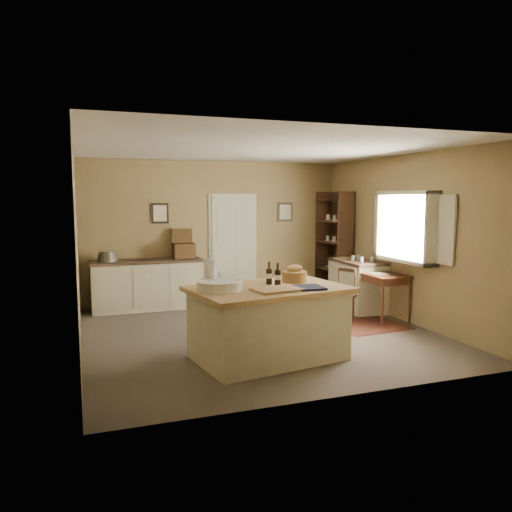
{
  "coord_description": "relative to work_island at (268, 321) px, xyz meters",
  "views": [
    {
      "loc": [
        -2.47,
        -6.79,
        2.0
      ],
      "look_at": [
        -0.02,
        0.1,
        1.15
      ],
      "focal_mm": 35.0,
      "sensor_mm": 36.0,
      "label": 1
    }
  ],
  "objects": [
    {
      "name": "ground",
      "position": [
        0.3,
        1.12,
        -0.48
      ],
      "size": [
        5.0,
        5.0,
        0.0
      ],
      "primitive_type": "plane",
      "color": "#62544B",
      "rests_on": "ground"
    },
    {
      "name": "wall_back",
      "position": [
        0.3,
        3.62,
        0.87
      ],
      "size": [
        5.0,
        0.1,
        2.7
      ],
      "primitive_type": "cube",
      "color": "olive",
      "rests_on": "ground"
    },
    {
      "name": "wall_front",
      "position": [
        0.3,
        -1.38,
        0.87
      ],
      "size": [
        5.0,
        0.1,
        2.7
      ],
      "primitive_type": "cube",
      "color": "olive",
      "rests_on": "ground"
    },
    {
      "name": "wall_left",
      "position": [
        -2.2,
        1.12,
        0.87
      ],
      "size": [
        0.1,
        5.0,
        2.7
      ],
      "primitive_type": "cube",
      "color": "olive",
      "rests_on": "ground"
    },
    {
      "name": "wall_right",
      "position": [
        2.8,
        1.12,
        0.87
      ],
      "size": [
        0.1,
        5.0,
        2.7
      ],
      "primitive_type": "cube",
      "color": "olive",
      "rests_on": "ground"
    },
    {
      "name": "ceiling",
      "position": [
        0.3,
        1.12,
        2.22
      ],
      "size": [
        5.0,
        5.0,
        0.0
      ],
      "primitive_type": "plane",
      "color": "silver",
      "rests_on": "wall_back"
    },
    {
      "name": "door",
      "position": [
        0.65,
        3.59,
        0.57
      ],
      "size": [
        0.97,
        0.06,
        2.11
      ],
      "primitive_type": "cube",
      "color": "#B8BBA1",
      "rests_on": "ground"
    },
    {
      "name": "framed_prints",
      "position": [
        0.5,
        3.6,
        1.24
      ],
      "size": [
        2.82,
        0.02,
        0.38
      ],
      "color": "black",
      "rests_on": "ground"
    },
    {
      "name": "window",
      "position": [
        2.72,
        0.92,
        1.07
      ],
      "size": [
        0.25,
        1.99,
        1.12
      ],
      "color": "beige",
      "rests_on": "ground"
    },
    {
      "name": "work_island",
      "position": [
        0.0,
        0.0,
        0.0
      ],
      "size": [
        2.05,
        1.51,
        1.2
      ],
      "rotation": [
        0.0,
        0.0,
        0.16
      ],
      "color": "beige",
      "rests_on": "ground"
    },
    {
      "name": "sideboard",
      "position": [
        -1.04,
        3.32,
        -0.0
      ],
      "size": [
        1.97,
        0.56,
        1.18
      ],
      "color": "beige",
      "rests_on": "ground"
    },
    {
      "name": "rug",
      "position": [
        2.05,
        1.31,
        -0.48
      ],
      "size": [
        1.22,
        1.68,
        0.01
      ],
      "primitive_type": "cube",
      "rotation": [
        0.0,
        0.0,
        0.08
      ],
      "color": "#4B2116",
      "rests_on": "ground"
    },
    {
      "name": "writing_desk",
      "position": [
        2.5,
        1.31,
        0.19
      ],
      "size": [
        0.58,
        0.96,
        0.82
      ],
      "color": "#33190F",
      "rests_on": "ground"
    },
    {
      "name": "desk_chair",
      "position": [
        1.8,
        1.4,
        -0.06
      ],
      "size": [
        0.52,
        0.52,
        0.84
      ],
      "primitive_type": null,
      "rotation": [
        0.0,
        0.0,
        0.42
      ],
      "color": "black",
      "rests_on": "ground"
    },
    {
      "name": "right_cabinet",
      "position": [
        2.5,
        2.02,
        -0.02
      ],
      "size": [
        0.63,
        1.13,
        0.99
      ],
      "color": "beige",
      "rests_on": "ground"
    },
    {
      "name": "shelving_unit",
      "position": [
        2.65,
        3.12,
        0.58
      ],
      "size": [
        0.36,
        0.96,
        2.13
      ],
      "color": "black",
      "rests_on": "ground"
    }
  ]
}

